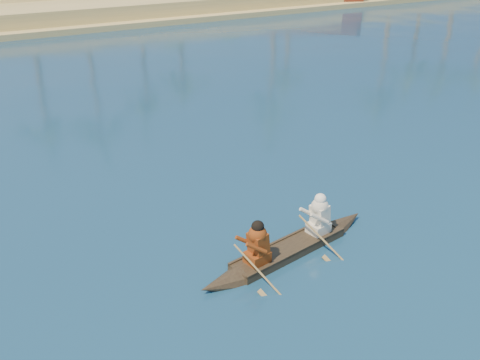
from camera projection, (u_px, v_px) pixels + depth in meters
ground at (311, 154)px, 15.84m from camera, size 160.00×160.00×0.00m
canoe at (289, 243)px, 11.01m from camera, size 4.56×1.35×1.25m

